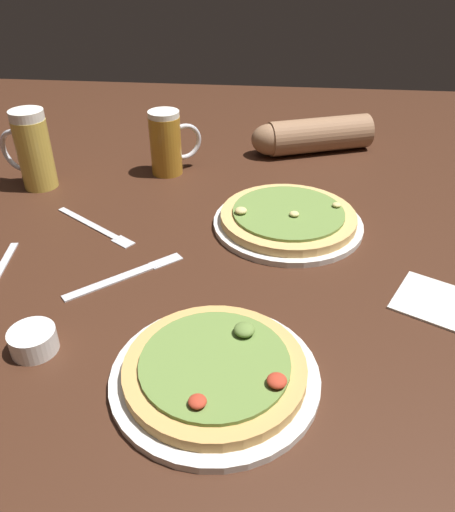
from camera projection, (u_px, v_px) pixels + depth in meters
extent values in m
cube|color=#3D2114|center=(228.00, 272.00, 0.92)|extent=(2.40, 2.40, 0.03)
cylinder|color=silver|center=(215.00, 377.00, 0.68)|extent=(0.28, 0.28, 0.01)
cylinder|color=tan|center=(215.00, 369.00, 0.68)|extent=(0.25, 0.25, 0.02)
cylinder|color=olive|center=(215.00, 362.00, 0.67)|extent=(0.20, 0.20, 0.01)
ellipsoid|color=#B73823|center=(277.00, 381.00, 0.63)|extent=(0.03, 0.03, 0.01)
ellipsoid|color=olive|center=(244.00, 330.00, 0.71)|extent=(0.03, 0.03, 0.01)
ellipsoid|color=#B73823|center=(195.00, 401.00, 0.60)|extent=(0.02, 0.02, 0.01)
cylinder|color=silver|center=(288.00, 224.00, 1.03)|extent=(0.30, 0.30, 0.01)
cylinder|color=tan|center=(288.00, 217.00, 1.02)|extent=(0.27, 0.27, 0.02)
cylinder|color=olive|center=(289.00, 212.00, 1.02)|extent=(0.22, 0.22, 0.01)
ellipsoid|color=#C67038|center=(295.00, 214.00, 0.99)|extent=(0.02, 0.02, 0.01)
ellipsoid|color=#DBC67A|center=(294.00, 214.00, 0.99)|extent=(0.02, 0.02, 0.01)
ellipsoid|color=#DBC67A|center=(241.00, 211.00, 1.00)|extent=(0.02, 0.02, 0.01)
ellipsoid|color=#DBC67A|center=(337.00, 205.00, 1.03)|extent=(0.02, 0.02, 0.01)
cylinder|color=gold|center=(35.00, 154.00, 1.15)|extent=(0.08, 0.08, 0.16)
cylinder|color=white|center=(26.00, 115.00, 1.10)|extent=(0.08, 0.08, 0.02)
torus|color=silver|center=(18.00, 151.00, 1.16)|extent=(0.10, 0.04, 0.10)
cylinder|color=#B27A23|center=(166.00, 146.00, 1.22)|extent=(0.08, 0.08, 0.14)
cylinder|color=white|center=(163.00, 114.00, 1.17)|extent=(0.07, 0.07, 0.01)
torus|color=silver|center=(184.00, 142.00, 1.24)|extent=(0.08, 0.06, 0.09)
cylinder|color=white|center=(33.00, 341.00, 0.73)|extent=(0.07, 0.07, 0.04)
cube|color=silver|center=(434.00, 300.00, 0.83)|extent=(0.16, 0.16, 0.01)
cube|color=silver|center=(0.00, 269.00, 0.90)|extent=(0.04, 0.18, 0.01)
cube|color=silver|center=(113.00, 280.00, 0.87)|extent=(0.15, 0.13, 0.01)
cube|color=silver|center=(166.00, 260.00, 0.92)|extent=(0.06, 0.06, 0.00)
cube|color=silver|center=(88.00, 223.00, 1.04)|extent=(0.17, 0.12, 0.01)
cube|color=silver|center=(123.00, 241.00, 0.98)|extent=(0.05, 0.05, 0.00)
cylinder|color=#936B4C|center=(319.00, 135.00, 1.35)|extent=(0.29, 0.18, 0.09)
ellipsoid|color=#936B4C|center=(270.00, 140.00, 1.32)|extent=(0.10, 0.08, 0.08)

